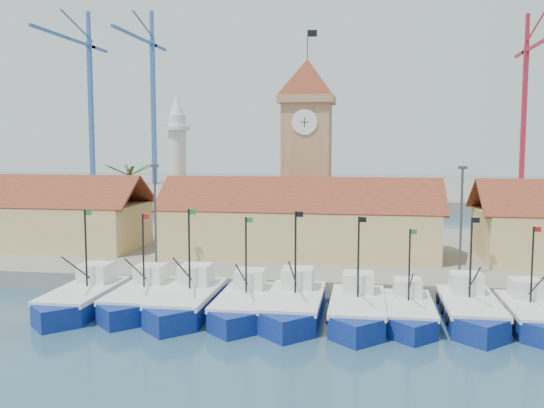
% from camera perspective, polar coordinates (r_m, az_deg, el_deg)
% --- Properties ---
extents(ground, '(400.00, 400.00, 0.00)m').
position_cam_1_polar(ground, '(41.10, -0.37, -11.77)').
color(ground, navy).
rests_on(ground, ground).
extents(quay, '(140.00, 32.00, 1.50)m').
position_cam_1_polar(quay, '(64.06, 3.07, -4.70)').
color(quay, gray).
rests_on(quay, ground).
extents(terminal, '(240.00, 80.00, 2.00)m').
position_cam_1_polar(terminal, '(149.25, 6.39, 1.37)').
color(terminal, gray).
rests_on(terminal, ground).
extents(boat_0, '(3.80, 10.42, 7.88)m').
position_cam_1_polar(boat_0, '(47.23, -17.49, -8.68)').
color(boat_0, navy).
rests_on(boat_0, ground).
extents(boat_1, '(3.64, 9.96, 7.54)m').
position_cam_1_polar(boat_1, '(46.34, -12.33, -8.87)').
color(boat_1, navy).
rests_on(boat_1, ground).
extents(boat_2, '(3.88, 10.63, 8.05)m').
position_cam_1_polar(boat_2, '(44.71, -8.09, -9.26)').
color(boat_2, navy).
rests_on(boat_2, ground).
extents(boat_3, '(3.63, 9.93, 7.52)m').
position_cam_1_polar(boat_3, '(43.62, -2.68, -9.67)').
color(boat_3, navy).
rests_on(boat_3, ground).
extents(boat_4, '(3.86, 10.59, 8.01)m').
position_cam_1_polar(boat_4, '(43.15, 2.05, -9.77)').
color(boat_4, navy).
rests_on(boat_4, ground).
extents(boat_5, '(3.73, 10.22, 7.73)m').
position_cam_1_polar(boat_5, '(42.61, 8.04, -10.07)').
color(boat_5, navy).
rests_on(boat_5, ground).
extents(boat_6, '(3.31, 9.07, 6.86)m').
position_cam_1_polar(boat_6, '(43.10, 12.78, -10.09)').
color(boat_6, navy).
rests_on(boat_6, ground).
extents(boat_7, '(3.72, 10.19, 7.71)m').
position_cam_1_polar(boat_7, '(44.21, 18.25, -9.72)').
color(boat_7, navy).
rests_on(boat_7, ground).
extents(boat_8, '(3.45, 9.45, 7.15)m').
position_cam_1_polar(boat_8, '(44.92, 23.39, -9.74)').
color(boat_8, navy).
rests_on(boat_8, ground).
extents(hall_left, '(31.20, 10.13, 7.61)m').
position_cam_1_polar(hall_left, '(70.56, -24.11, -1.56)').
color(hall_left, '#D3C073').
rests_on(hall_left, quay).
extents(hall_center, '(27.04, 10.13, 7.61)m').
position_cam_1_polar(hall_center, '(59.61, 2.70, -2.33)').
color(hall_center, '#D3C073').
rests_on(hall_center, quay).
extents(clock_tower, '(5.80, 5.80, 22.70)m').
position_cam_1_polar(clock_tower, '(64.98, 3.30, 5.39)').
color(clock_tower, tan).
rests_on(clock_tower, quay).
extents(minaret, '(3.00, 3.00, 16.30)m').
position_cam_1_polar(minaret, '(70.04, -8.88, 3.54)').
color(minaret, silver).
rests_on(minaret, quay).
extents(palm_tree, '(5.60, 5.03, 8.39)m').
position_cam_1_polar(palm_tree, '(70.08, -13.23, 0.60)').
color(palm_tree, brown).
rests_on(palm_tree, quay).
extents(lamp_posts, '(80.70, 0.25, 9.03)m').
position_cam_1_polar(lamp_posts, '(51.35, 2.31, -0.84)').
color(lamp_posts, '#3F3F44').
rests_on(lamp_posts, quay).
extents(crane_blue_far, '(1.00, 36.22, 41.77)m').
position_cam_1_polar(crane_blue_far, '(154.44, -17.05, 10.39)').
color(crane_blue_far, '#335A9C').
rests_on(crane_blue_far, terminal).
extents(crane_blue_near, '(1.00, 34.13, 42.74)m').
position_cam_1_polar(crane_blue_near, '(154.98, -11.34, 10.65)').
color(crane_blue_near, '#335A9C').
rests_on(crane_blue_near, terminal).
extents(crane_red_right, '(1.00, 34.80, 38.74)m').
position_cam_1_polar(crane_red_right, '(146.47, 22.86, 9.75)').
color(crane_red_right, '#AC1A2D').
rests_on(crane_red_right, terminal).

